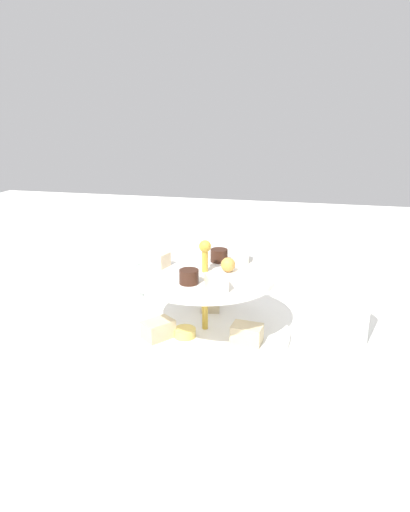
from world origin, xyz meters
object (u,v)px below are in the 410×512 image
water_glass_tall_right (348,308)px  butter_knife_left (216,447)px  tiered_serving_stand (205,307)px  water_glass_short_left (128,278)px  teacup_with_saucer (183,273)px  butter_knife_right (278,283)px

water_glass_tall_right → butter_knife_left: (0.30, -0.16, -0.06)m
tiered_serving_stand → butter_knife_left: (0.27, 0.07, -0.05)m
tiered_serving_stand → water_glass_short_left: 0.23m
teacup_with_saucer → butter_knife_left: teacup_with_saucer is taller
tiered_serving_stand → water_glass_tall_right: 0.23m
water_glass_tall_right → butter_knife_left: size_ratio=0.72×
water_glass_tall_right → teacup_with_saucer: bearing=-121.2°
butter_knife_right → teacup_with_saucer: bearing=22.6°
water_glass_short_left → butter_knife_right: size_ratio=0.43×
teacup_with_saucer → butter_knife_right: (-0.04, 0.21, -0.02)m
water_glass_short_left → butter_knife_left: 0.49m
teacup_with_saucer → butter_knife_left: size_ratio=0.53×
water_glass_short_left → butter_knife_left: water_glass_short_left is taller
teacup_with_saucer → butter_knife_right: teacup_with_saucer is taller
tiered_serving_stand → butter_knife_right: tiered_serving_stand is taller
water_glass_tall_right → butter_knife_right: bearing=-152.0°
butter_knife_left → butter_knife_right: (-0.54, 0.03, 0.00)m
water_glass_short_left → teacup_with_saucer: 0.13m
tiered_serving_stand → butter_knife_right: bearing=158.5°
water_glass_tall_right → water_glass_short_left: 0.44m
water_glass_tall_right → butter_knife_right: water_glass_tall_right is taller
butter_knife_right → tiered_serving_stand: bearing=80.0°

